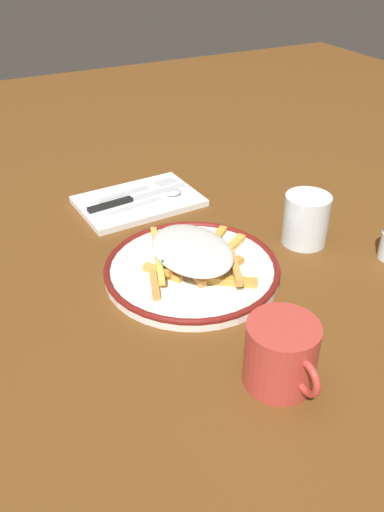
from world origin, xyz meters
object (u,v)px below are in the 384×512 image
at_px(knife, 130,200).
at_px(coffee_mug, 281,354).
at_px(fries_heap, 193,254).
at_px(water_glass, 305,219).
at_px(fork, 138,190).
at_px(napkin, 139,201).
at_px(plate, 192,269).
at_px(spoon, 160,198).

xyz_separation_m(knife, coffee_mug, (0.50, -0.01, 0.03)).
height_order(fries_heap, water_glass, water_glass).
relative_size(water_glass, coffee_mug, 0.77).
bearing_deg(coffee_mug, fork, 176.10).
bearing_deg(knife, fork, 135.64).
bearing_deg(fork, water_glass, 33.25).
bearing_deg(napkin, fork, 157.80).
bearing_deg(plate, coffee_mug, -1.88).
height_order(fork, water_glass, water_glass).
bearing_deg(plate, water_glass, 90.65).
height_order(plate, fork, plate).
distance_m(fork, water_glass, 0.34).
height_order(fork, spoon, spoon).
distance_m(fries_heap, knife, 0.26).
bearing_deg(knife, coffee_mug, -0.63).
bearing_deg(knife, spoon, 68.66).
relative_size(fries_heap, coffee_mug, 1.93).
relative_size(fries_heap, napkin, 0.97).
relative_size(fries_heap, fork, 1.24).
relative_size(napkin, water_glass, 2.61).
bearing_deg(fork, knife, -44.36).
height_order(plate, coffee_mug, coffee_mug).
height_order(plate, water_glass, water_glass).
height_order(knife, spoon, spoon).
relative_size(knife, water_glass, 2.41).
distance_m(fries_heap, spoon, 0.24).
bearing_deg(fries_heap, coffee_mug, -2.09).
bearing_deg(plate, knife, -179.43).
bearing_deg(water_glass, fries_heap, -88.82).
height_order(knife, coffee_mug, coffee_mug).
bearing_deg(napkin, coffee_mug, -2.76).
xyz_separation_m(fork, water_glass, (0.29, 0.19, 0.03)).
bearing_deg(spoon, napkin, -123.44).
height_order(fries_heap, knife, fries_heap).
bearing_deg(spoon, coffee_mug, -6.97).
relative_size(napkin, fork, 1.29).
xyz_separation_m(fork, spoon, (0.05, 0.02, 0.00)).
height_order(spoon, coffee_mug, coffee_mug).
bearing_deg(plate, fries_heap, 23.14).
distance_m(napkin, fork, 0.03).
bearing_deg(knife, napkin, 95.96).
xyz_separation_m(napkin, fork, (-0.03, 0.01, 0.01)).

